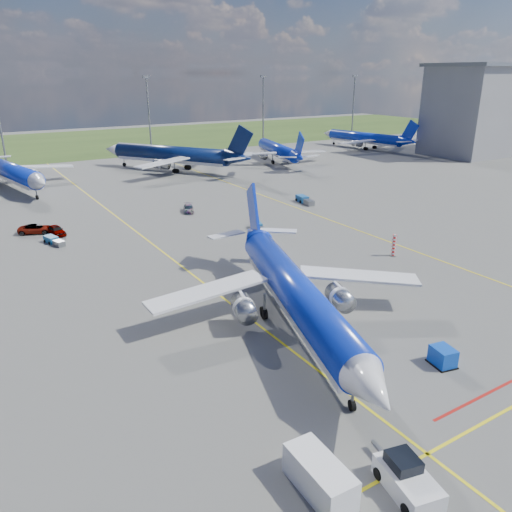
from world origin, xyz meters
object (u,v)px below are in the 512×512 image
service_car_a (56,230)px  service_car_b (36,229)px  bg_jet_n (172,171)px  baggage_tug_w (258,227)px  bg_jet_ene (364,149)px  main_airliner (295,327)px  pushback_tug (407,479)px  service_car_c (189,209)px  warning_post (394,245)px  service_van (320,477)px  bg_jet_ne (278,162)px  baggage_tug_c (54,241)px  uld_container (443,356)px  bg_jet_nnw (14,189)px  baggage_tug_e (304,200)px

service_car_a → service_car_b: 3.52m
bg_jet_n → baggage_tug_w: bg_jet_n is taller
bg_jet_ene → main_airliner: size_ratio=0.96×
service_car_b → bg_jet_n: bearing=-23.5°
pushback_tug → service_car_c: size_ratio=1.41×
warning_post → service_van: warning_post is taller
bg_jet_ne → service_van: bg_jet_ne is taller
service_car_c → pushback_tug: bearing=-81.5°
service_car_c → main_airliner: bearing=-79.5°
service_car_c → bg_jet_ene: bearing=49.4°
pushback_tug → main_airliner: bearing=84.8°
bg_jet_ene → service_car_a: bearing=13.0°
warning_post → baggage_tug_w: size_ratio=0.61×
bg_jet_ene → service_car_b: size_ratio=7.37×
service_car_a → service_car_b: service_car_a is taller
pushback_tug → service_van: service_van is taller
main_airliner → baggage_tug_c: (-14.97, 38.88, 0.46)m
warning_post → service_car_b: 53.52m
service_car_c → baggage_tug_c: (-24.01, -5.89, -0.17)m
main_airliner → baggage_tug_c: main_airliner is taller
bg_jet_ene → uld_container: (-84.46, -99.53, 0.80)m
bg_jet_ne → bg_jet_ene: (38.76, 7.04, 0.00)m
bg_jet_ene → pushback_tug: bg_jet_ene is taller
bg_jet_ene → service_car_b: (-107.38, -41.90, 0.72)m
main_airliner → baggage_tug_w: main_airliner is taller
uld_container → baggage_tug_w: 41.53m
bg_jet_ne → pushback_tug: (-58.69, -100.39, 0.82)m
service_car_c → baggage_tug_w: bearing=-51.7°
bg_jet_nnw → service_van: bg_jet_nnw is taller
uld_container → service_car_c: uld_container is taller
bg_jet_nnw → baggage_tug_c: 43.33m
bg_jet_n → bg_jet_ne: bg_jet_n is taller
warning_post → service_van: bearing=-141.8°
warning_post → baggage_tug_w: bearing=115.8°
pushback_tug → warning_post: bearing=57.3°
bg_jet_n → service_van: size_ratio=9.33×
main_airliner → service_car_c: main_airliner is taller
baggage_tug_c → service_car_a: bearing=57.3°
warning_post → baggage_tug_c: size_ratio=0.66×
service_car_b → baggage_tug_c: 6.82m
pushback_tug → baggage_tug_w: size_ratio=1.24×
bg_jet_n → bg_jet_ene: size_ratio=1.18×
main_airliner → baggage_tug_c: 41.67m
pushback_tug → baggage_tug_w: (20.06, 48.83, -0.32)m
baggage_tug_w → baggage_tug_e: 19.79m
main_airliner → pushback_tug: main_airliner is taller
main_airliner → bg_jet_ne: bearing=74.6°
bg_jet_ene → service_car_a: (-104.88, -44.38, 0.74)m
baggage_tug_w → main_airliner: bearing=-96.4°
warning_post → pushback_tug: size_ratio=0.49×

